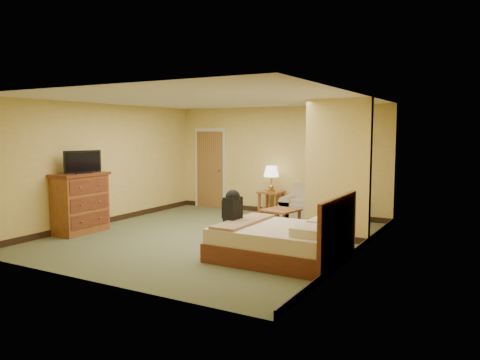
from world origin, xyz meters
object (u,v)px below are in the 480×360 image
Objects in this scene: loveseat at (315,210)px; bed at (283,241)px; coffee_table at (281,215)px; dresser at (80,203)px.

loveseat is 3.39m from bed.
bed reaches higher than coffee_table.
bed is at bearing -78.30° from loveseat.
loveseat reaches higher than coffee_table.
loveseat is 0.77× the size of bed.
bed is at bearing 2.42° from dresser.
bed is (4.30, 0.18, -0.31)m from dresser.
dresser is at bearing -145.46° from coffee_table.
coffee_table is 2.32m from bed.
coffee_table is 0.39× the size of bed.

